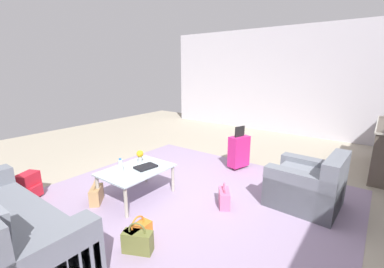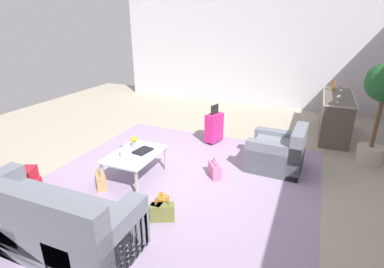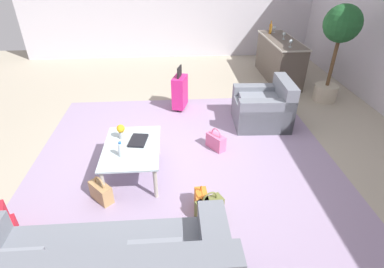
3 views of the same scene
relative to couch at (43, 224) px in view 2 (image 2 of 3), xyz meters
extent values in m
plane|color=#A89E89|center=(-2.20, 0.60, -0.32)|extent=(12.00, 12.00, 0.00)
cube|color=silver|center=(-7.26, 0.60, 1.23)|extent=(0.12, 8.00, 3.10)
cube|color=#9984A3|center=(-1.60, 0.80, -0.31)|extent=(5.20, 4.40, 0.01)
cube|color=slate|center=(-0.10, 0.00, -0.09)|extent=(0.89, 2.20, 0.45)
cube|color=slate|center=(0.24, 0.00, 0.15)|extent=(0.22, 2.20, 0.93)
cube|color=slate|center=(-0.10, 0.98, 0.01)|extent=(0.89, 0.24, 0.66)
cube|color=gray|center=(0.08, -0.49, 0.31)|extent=(0.12, 0.40, 0.40)
cube|color=gray|center=(0.08, 0.49, 0.31)|extent=(0.16, 0.40, 0.41)
cube|color=slate|center=(-3.10, 2.20, -0.10)|extent=(0.89, 0.96, 0.44)
cube|color=slate|center=(-3.08, 2.56, 0.09)|extent=(0.85, 0.24, 0.81)
cube|color=slate|center=(-2.77, 2.18, -0.02)|extent=(0.24, 0.93, 0.60)
cube|color=slate|center=(-3.42, 2.22, -0.02)|extent=(0.24, 0.93, 0.60)
cube|color=gray|center=(-3.10, 2.15, 0.16)|extent=(0.63, 0.68, 0.08)
cube|color=silver|center=(-1.80, 0.10, 0.13)|extent=(1.04, 0.73, 0.02)
cylinder|color=#ADA899|center=(-2.26, 0.41, -0.10)|extent=(0.05, 0.05, 0.44)
cylinder|color=#ADA899|center=(-1.33, 0.41, -0.10)|extent=(0.05, 0.05, 0.44)
cylinder|color=#ADA899|center=(-2.26, -0.21, -0.10)|extent=(0.05, 0.05, 0.44)
cylinder|color=#ADA899|center=(-1.33, -0.21, -0.10)|extent=(0.05, 0.05, 0.44)
cylinder|color=silver|center=(-1.60, 0.00, 0.23)|extent=(0.06, 0.06, 0.18)
cylinder|color=#2D6BBC|center=(-1.60, 0.00, 0.34)|extent=(0.04, 0.04, 0.02)
cube|color=black|center=(-1.92, 0.18, 0.16)|extent=(0.34, 0.26, 0.03)
cylinder|color=#B2B7BC|center=(-2.02, -0.05, 0.19)|extent=(0.07, 0.07, 0.10)
sphere|color=gold|center=(-2.02, -0.05, 0.29)|extent=(0.11, 0.11, 0.11)
cube|color=brown|center=(-5.30, 3.20, 0.15)|extent=(1.86, 0.59, 0.93)
cube|color=#ADA899|center=(-5.30, 3.20, 0.60)|extent=(1.90, 0.63, 0.03)
cylinder|color=silver|center=(-5.94, 3.21, 0.62)|extent=(0.07, 0.07, 0.01)
cylinder|color=silver|center=(-5.94, 3.21, 0.66)|extent=(0.01, 0.01, 0.08)
sphere|color=silver|center=(-5.94, 3.21, 0.73)|extent=(0.08, 0.08, 0.08)
cylinder|color=silver|center=(-5.30, 3.23, 0.62)|extent=(0.07, 0.07, 0.01)
cylinder|color=silver|center=(-5.30, 3.23, 0.66)|extent=(0.01, 0.01, 0.08)
sphere|color=silver|center=(-5.30, 3.23, 0.73)|extent=(0.08, 0.08, 0.08)
cylinder|color=silver|center=(-4.65, 3.15, 0.62)|extent=(0.07, 0.07, 0.01)
cylinder|color=silver|center=(-4.65, 3.15, 0.66)|extent=(0.01, 0.01, 0.08)
sphere|color=silver|center=(-4.65, 3.15, 0.73)|extent=(0.08, 0.08, 0.08)
cylinder|color=brown|center=(-5.86, 3.08, 0.72)|extent=(0.07, 0.07, 0.22)
cylinder|color=brown|center=(-5.86, 3.08, 0.87)|extent=(0.03, 0.03, 0.08)
cube|color=#D12375|center=(-3.80, 0.80, 0.03)|extent=(0.45, 0.33, 0.60)
cube|color=black|center=(-3.80, 0.80, 0.43)|extent=(0.24, 0.09, 0.20)
cylinder|color=black|center=(-3.93, 0.84, -0.29)|extent=(0.03, 0.05, 0.05)
cylinder|color=black|center=(-3.66, 0.76, -0.29)|extent=(0.03, 0.05, 0.05)
cube|color=orange|center=(-1.05, 0.96, -0.20)|extent=(0.33, 0.15, 0.24)
torus|color=orange|center=(-1.05, 0.96, -0.06)|extent=(0.20, 0.03, 0.20)
cube|color=tan|center=(-1.32, -0.26, -0.20)|extent=(0.33, 0.32, 0.24)
torus|color=tan|center=(-1.32, -0.26, -0.06)|extent=(0.16, 0.15, 0.20)
cube|color=olive|center=(-0.97, 1.04, -0.20)|extent=(0.27, 0.35, 0.24)
torus|color=olive|center=(-0.97, 1.04, -0.06)|extent=(0.10, 0.19, 0.20)
cube|color=pink|center=(-2.36, 1.30, -0.20)|extent=(0.34, 0.30, 0.24)
torus|color=pink|center=(-2.36, 1.30, -0.06)|extent=(0.17, 0.13, 0.20)
cube|color=red|center=(-0.80, -1.20, -0.12)|extent=(0.36, 0.30, 0.40)
cube|color=red|center=(-0.84, -1.09, -0.20)|extent=(0.22, 0.14, 0.18)
cylinder|color=#BCB299|center=(-4.00, 3.80, -0.16)|extent=(0.46, 0.46, 0.32)
cylinder|color=brown|center=(-4.00, 3.80, 0.45)|extent=(0.07, 0.07, 0.90)
camera|label=1|loc=(0.59, 2.92, 1.61)|focal=24.00mm
camera|label=2|loc=(1.97, 2.69, 2.22)|focal=28.00mm
camera|label=3|loc=(1.50, 0.67, 2.32)|focal=28.00mm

